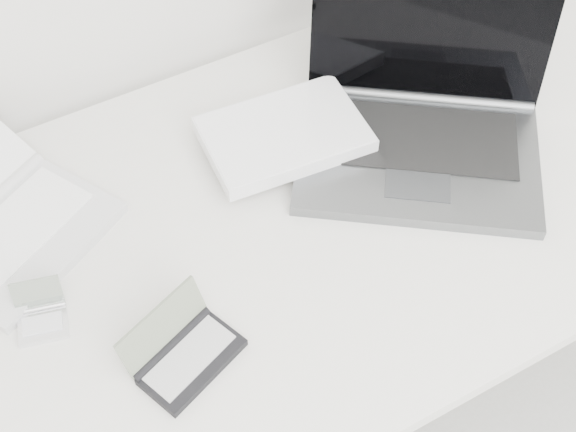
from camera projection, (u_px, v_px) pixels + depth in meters
desk at (292, 231)px, 1.36m from camera, size 1.60×0.80×0.73m
laptop_large at (384, 125)px, 1.39m from camera, size 0.61×0.52×0.28m
netbook_open_white at (0, 220)px, 1.29m from camera, size 0.41×0.44×0.11m
pda_silver at (42, 316)px, 1.19m from camera, size 0.09×0.09×0.06m
palmtop_charcoal at (184, 352)px, 1.15m from camera, size 0.18×0.15×0.08m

